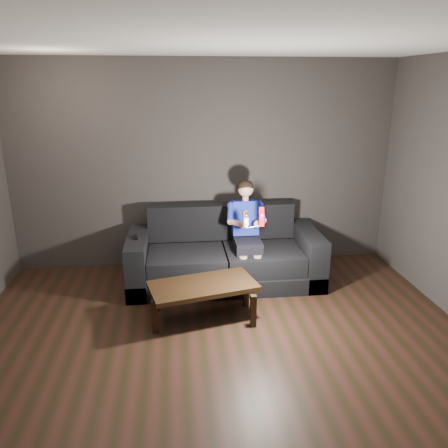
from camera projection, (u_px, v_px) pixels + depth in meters
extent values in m
plane|color=black|center=(227.00, 373.00, 3.77)|extent=(5.00, 5.00, 0.00)
cube|color=#3A3533|center=(205.00, 166.00, 5.72)|extent=(5.00, 0.04, 2.70)
cube|color=white|center=(227.00, 34.00, 2.94)|extent=(5.00, 5.00, 0.02)
cube|color=black|center=(224.00, 274.00, 5.48)|extent=(2.35, 1.01, 0.20)
cube|color=black|center=(187.00, 262.00, 5.26)|extent=(0.92, 0.72, 0.25)
cube|color=black|center=(263.00, 259.00, 5.36)|extent=(0.92, 0.72, 0.25)
cube|color=black|center=(221.00, 221.00, 5.67)|extent=(1.88, 0.23, 0.46)
cube|color=black|center=(138.00, 261.00, 5.30)|extent=(0.23, 1.01, 0.64)
cube|color=black|center=(307.00, 254.00, 5.52)|extent=(0.23, 1.01, 0.64)
cube|color=black|center=(248.00, 245.00, 5.26)|extent=(0.32, 0.40, 0.15)
cube|color=navy|center=(245.00, 218.00, 5.37)|extent=(0.32, 0.23, 0.44)
cube|color=#F3A413|center=(246.00, 215.00, 5.26)|extent=(0.10, 0.10, 0.11)
cube|color=#AB1920|center=(246.00, 215.00, 5.26)|extent=(0.06, 0.06, 0.07)
cylinder|color=#D7968A|center=(245.00, 199.00, 5.30)|extent=(0.07, 0.07, 0.06)
sphere|color=#D7968A|center=(246.00, 189.00, 5.26)|extent=(0.19, 0.19, 0.19)
ellipsoid|color=black|center=(245.00, 187.00, 5.26)|extent=(0.20, 0.20, 0.17)
cylinder|color=navy|center=(230.00, 214.00, 5.26)|extent=(0.08, 0.24, 0.20)
cylinder|color=navy|center=(262.00, 213.00, 5.30)|extent=(0.08, 0.24, 0.20)
cylinder|color=#D7968A|center=(237.00, 221.00, 5.12)|extent=(0.15, 0.25, 0.11)
cylinder|color=#D7968A|center=(261.00, 221.00, 5.15)|extent=(0.15, 0.25, 0.11)
sphere|color=#D7968A|center=(243.00, 225.00, 5.04)|extent=(0.09, 0.09, 0.09)
sphere|color=#D7968A|center=(257.00, 224.00, 5.05)|extent=(0.09, 0.09, 0.09)
cylinder|color=#D7968A|center=(243.00, 270.00, 5.12)|extent=(0.09, 0.09, 0.36)
cylinder|color=#D7968A|center=(257.00, 270.00, 5.14)|extent=(0.09, 0.09, 0.36)
cube|color=red|center=(262.00, 217.00, 4.79)|extent=(0.05, 0.08, 0.22)
cube|color=#7C0007|center=(262.00, 212.00, 4.75)|extent=(0.03, 0.01, 0.03)
cylinder|color=white|center=(262.00, 219.00, 4.77)|extent=(0.02, 0.01, 0.02)
ellipsoid|color=white|center=(246.00, 221.00, 4.79)|extent=(0.07, 0.10, 0.16)
cylinder|color=black|center=(247.00, 217.00, 4.74)|extent=(0.03, 0.01, 0.03)
cube|color=black|center=(136.00, 237.00, 5.15)|extent=(0.05, 0.14, 0.03)
cube|color=black|center=(136.00, 235.00, 5.18)|extent=(0.02, 0.02, 0.00)
cube|color=black|center=(203.00, 286.00, 4.54)|extent=(1.19, 0.79, 0.05)
cube|color=black|center=(155.00, 316.00, 4.34)|extent=(0.06, 0.06, 0.35)
cube|color=black|center=(253.00, 311.00, 4.44)|extent=(0.06, 0.06, 0.35)
cube|color=black|center=(156.00, 296.00, 4.76)|extent=(0.06, 0.06, 0.35)
cube|color=black|center=(246.00, 291.00, 4.87)|extent=(0.06, 0.06, 0.35)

